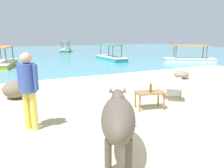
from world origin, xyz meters
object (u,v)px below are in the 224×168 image
at_px(boat_white, 189,59).
at_px(deck_chair_far, 172,88).
at_px(person_standing, 28,86).
at_px(low_bench_table, 150,95).
at_px(boat_teal, 111,57).
at_px(boat_green, 66,50).
at_px(cow, 118,117).
at_px(bottle, 151,88).
at_px(boat_yellow, 4,62).

bearing_deg(boat_white, deck_chair_far, -107.13).
bearing_deg(person_standing, boat_white, 168.92).
xyz_separation_m(low_bench_table, person_standing, (-3.00, 0.04, 0.55)).
height_order(deck_chair_far, person_standing, person_standing).
distance_m(low_bench_table, boat_teal, 11.49).
bearing_deg(boat_white, boat_green, 143.58).
distance_m(low_bench_table, deck_chair_far, 1.17).
bearing_deg(boat_white, cow, -108.91).
relative_size(cow, person_standing, 1.10).
xyz_separation_m(bottle, boat_green, (2.82, 21.74, -0.34)).
height_order(low_bench_table, boat_green, boat_green).
bearing_deg(boat_white, bottle, -109.29).
bearing_deg(deck_chair_far, boat_green, 29.32).
height_order(person_standing, boat_green, person_standing).
bearing_deg(person_standing, bottle, 136.00).
xyz_separation_m(bottle, boat_yellow, (-3.79, 10.76, -0.34)).
distance_m(low_bench_table, boat_white, 11.25).
xyz_separation_m(cow, boat_white, (10.52, 8.72, -0.43)).
bearing_deg(deck_chair_far, person_standing, 128.50).
bearing_deg(boat_teal, boat_yellow, 88.29).
height_order(bottle, boat_yellow, boat_yellow).
bearing_deg(boat_teal, deck_chair_far, 162.47).
bearing_deg(low_bench_table, boat_white, 52.74).
xyz_separation_m(low_bench_table, boat_white, (8.72, 7.09, -0.14)).
relative_size(boat_yellow, boat_teal, 1.03).
bearing_deg(cow, low_bench_table, -21.36).
height_order(boat_green, boat_white, same).
xyz_separation_m(deck_chair_far, boat_teal, (2.81, 10.43, -0.13)).
distance_m(cow, bottle, 2.37).
relative_size(bottle, deck_chair_far, 0.32).
distance_m(cow, person_standing, 2.07).
distance_m(cow, boat_teal, 13.69).
height_order(cow, bottle, cow).
xyz_separation_m(person_standing, boat_white, (11.72, 7.06, -0.70)).
bearing_deg(bottle, boat_teal, 70.04).
distance_m(cow, boat_green, 23.76).
bearing_deg(deck_chair_far, boat_yellow, 59.30).
relative_size(person_standing, boat_green, 0.42).
distance_m(bottle, person_standing, 3.00).
xyz_separation_m(cow, deck_chair_far, (2.91, 2.00, -0.29)).
relative_size(boat_green, boat_yellow, 1.01).
bearing_deg(person_standing, low_bench_table, 137.15).
height_order(boat_white, boat_teal, same).
xyz_separation_m(cow, boat_green, (4.59, 23.30, -0.43)).
relative_size(boat_white, boat_teal, 1.00).
bearing_deg(boat_teal, person_standing, 144.82).
xyz_separation_m(low_bench_table, boat_teal, (3.92, 10.80, -0.14)).
bearing_deg(boat_teal, boat_white, -130.09).
xyz_separation_m(boat_yellow, boat_white, (12.53, -3.61, 0.00)).
distance_m(boat_yellow, boat_teal, 7.73).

